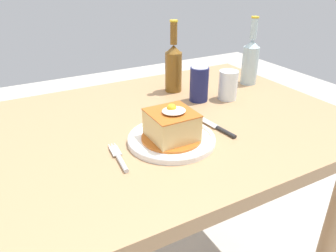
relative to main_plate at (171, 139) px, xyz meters
The scene contains 9 objects.
dining_table 0.19m from the main_plate, 120.75° to the left, with size 1.42×0.84×0.77m.
main_plate is the anchor object (origin of this frame).
sandwich_meal 0.04m from the main_plate, 66.14° to the right, with size 0.17×0.17×0.10m.
fork 0.16m from the main_plate, behind, with size 0.03×0.14×0.01m.
knife 0.16m from the main_plate, ahead, with size 0.03×0.17×0.01m.
soda_can 0.33m from the main_plate, 42.95° to the left, with size 0.07×0.07×0.12m.
beer_bottle_amber 0.42m from the main_plate, 59.66° to the left, with size 0.06×0.06×0.27m.
beer_bottle_clear 0.59m from the main_plate, 28.10° to the left, with size 0.06×0.06×0.27m.
drinking_glass 0.38m from the main_plate, 28.37° to the left, with size 0.07×0.07×0.10m.
Camera 1 is at (-0.31, -0.82, 1.22)m, focal length 34.86 mm.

